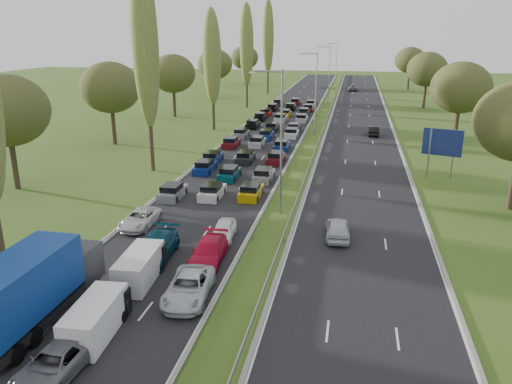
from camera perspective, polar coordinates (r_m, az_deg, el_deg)
The scene contains 23 objects.
ground at distance 78.21m, azimuth 6.81°, elevation 6.82°, with size 260.00×260.00×0.00m, color #3A581B.
near_carriageway at distance 81.42m, azimuth 2.18°, elevation 7.36°, with size 10.50×215.00×0.04m, color black.
far_carriageway at distance 80.47m, azimuth 11.78°, elevation 6.88°, with size 10.50×215.00×0.04m, color black.
central_reservation at distance 80.57m, azimuth 6.97°, elevation 7.53°, with size 2.36×215.00×0.32m.
lamp_columns at distance 75.33m, azimuth 6.85°, elevation 11.02°, with size 0.18×140.18×12.00m.
poplar_row at distance 68.34m, azimuth -7.66°, elevation 15.68°, with size 2.80×127.80×22.44m.
woodland_left at distance 67.77m, azimuth -17.63°, elevation 11.01°, with size 8.00×166.00×11.10m.
woodland_right at distance 65.15m, azimuth 23.69°, elevation 10.12°, with size 8.00×153.00×11.10m.
traffic_queue_fill at distance 76.31m, azimuth 1.58°, elevation 7.00°, with size 9.15×68.57×0.80m.
near_car_2 at distance 40.55m, azimuth -13.12°, elevation -2.98°, with size 2.17×4.70×1.31m, color silver.
near_car_6 at distance 25.12m, azimuth -22.02°, elevation -17.71°, with size 2.19×4.75×1.32m, color slate.
near_car_7 at distance 34.68m, azimuth -11.38°, elevation -6.24°, with size 2.23×5.49×1.59m, color #043148.
near_car_10 at distance 29.48m, azimuth -7.71°, elevation -10.73°, with size 2.37×5.14×1.43m, color silver.
near_car_11 at distance 33.72m, azimuth -5.45°, elevation -6.79°, with size 2.04×5.02×1.46m, color #AE0A2A.
near_car_12 at distance 37.31m, azimuth -3.72°, elevation -4.36°, with size 1.57×3.90×1.33m, color white.
far_car_0 at distance 37.83m, azimuth 9.33°, elevation -4.12°, with size 1.76×4.37×1.49m, color silver.
far_car_1 at distance 76.82m, azimuth 13.30°, elevation 6.81°, with size 1.48×4.23×1.39m, color black.
far_car_2 at distance 136.46m, azimuth 11.05°, elevation 11.59°, with size 2.36×5.13×1.43m, color slate.
blue_lorry at distance 28.86m, azimuth -24.05°, elevation -9.85°, with size 2.67×9.62×4.06m.
white_van_front at distance 27.30m, azimuth -17.69°, elevation -13.45°, with size 1.81×4.63×1.86m.
white_van_rear at distance 31.93m, azimuth -13.03°, elevation -8.24°, with size 1.84×4.69×1.88m.
info_sign at distance 33.14m, azimuth -26.69°, elevation -8.02°, with size 1.50×0.16×2.10m.
direction_sign at distance 55.65m, azimuth 20.51°, elevation 5.09°, with size 3.83×1.34×5.20m.
Camera 1 is at (10.17, 3.40, 14.73)m, focal length 35.00 mm.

